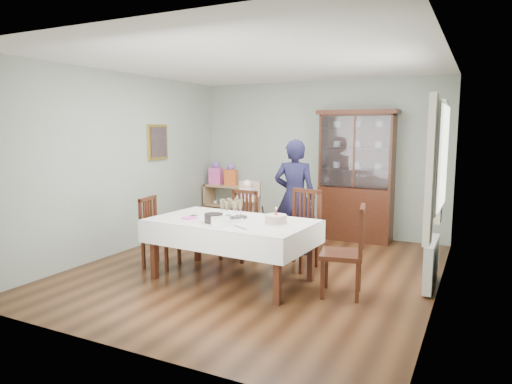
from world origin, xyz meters
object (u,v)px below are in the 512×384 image
Objects in this scene: gift_bag_pink at (216,174)px; chair_end_left at (160,246)px; champagne_tray at (232,213)px; chair_end_right at (343,269)px; chair_far_right at (298,245)px; dining_table at (232,250)px; china_cabinet at (356,174)px; chair_far_left at (239,239)px; birthday_cake at (276,219)px; woman at (295,197)px; gift_bag_orange at (231,175)px; high_chair at (247,220)px; sideboard at (228,205)px.

chair_end_left is at bearing -74.17° from gift_bag_pink.
chair_end_left is 2.38× the size of champagne_tray.
chair_end_right is 1.52m from champagne_tray.
chair_far_right is at bearing -143.16° from chair_end_right.
china_cabinet is (0.84, 2.75, 0.74)m from dining_table.
chair_end_left is (-0.76, -0.83, -0.01)m from chair_far_left.
gift_bag_pink is (-2.50, 2.73, 0.18)m from birthday_cake.
gift_bag_orange is (-1.82, 1.26, 0.13)m from woman.
chair_end_left is at bearing -118.66° from high_chair.
chair_far_left reaches higher than birthday_cake.
chair_end_left is (-1.15, 0.04, -0.10)m from dining_table.
woman is at bearing 79.16° from champagne_tray.
sideboard is 2.29m from chair_far_left.
birthday_cake is 3.71m from gift_bag_pink.
china_cabinet is at bearing -0.04° from gift_bag_orange.
chair_far_right is 1.10× the size of chair_end_left.
chair_end_right is at bearing -28.88° from chair_far_right.
sideboard is (-2.50, 0.02, -0.72)m from china_cabinet.
gift_bag_pink reaches higher than chair_end_left.
china_cabinet reaches higher than champagne_tray.
china_cabinet is at bearing -179.44° from chair_end_right.
birthday_cake is 3.49m from gift_bag_orange.
sideboard is at bearing 120.98° from champagne_tray.
sideboard is at bearing 122.18° from high_chair.
sideboard is 0.88× the size of chair_end_right.
gift_bag_pink is (-0.25, -0.02, 0.60)m from sideboard.
chair_far_right is 0.96m from birthday_cake.
chair_far_right is 1.02× the size of chair_end_right.
china_cabinet reaches higher than birthday_cake.
chair_end_left is at bearing -178.97° from champagne_tray.
gift_bag_orange is at bearing 0.00° from gift_bag_pink.
dining_table is 2.30× the size of sideboard.
chair_far_left is at bearing 138.77° from birthday_cake.
chair_far_left is 1.13m from chair_end_left.
chair_end_right is at bearing -78.30° from china_cabinet.
chair_far_left is at bearing -57.52° from gift_bag_orange.
gift_bag_pink reaches higher than chair_end_right.
chair_end_left is 2.27× the size of gift_bag_orange.
chair_far_left is 2.44× the size of champagne_tray.
high_chair is 1.63m from gift_bag_orange.
champagne_tray reaches higher than dining_table.
chair_far_right is at bearing -41.82° from gift_bag_orange.
chair_far_left is 1.03m from champagne_tray.
chair_far_right reaches higher than chair_far_left.
china_cabinet reaches higher than chair_far_right.
gift_bag_orange reaches higher than birthday_cake.
chair_far_left is 2.20× the size of gift_bag_pink.
chair_end_right reaches higher than chair_far_left.
high_chair is at bearing 111.01° from dining_table.
gift_bag_pink is (-2.75, 0.00, -0.13)m from china_cabinet.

